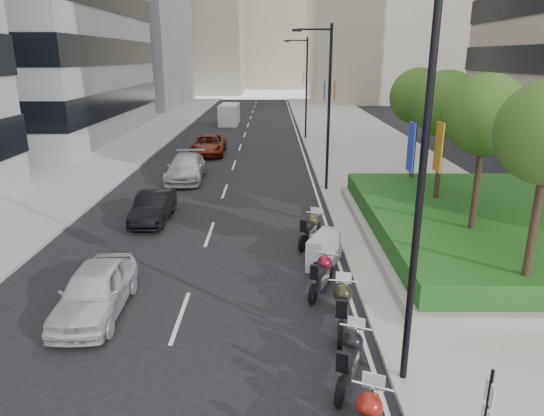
{
  "coord_description": "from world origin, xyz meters",
  "views": [
    {
      "loc": [
        1.22,
        -8.7,
        7.35
      ],
      "look_at": [
        1.21,
        8.38,
        2.0
      ],
      "focal_mm": 32.0,
      "sensor_mm": 36.0,
      "label": 1
    }
  ],
  "objects_px": {
    "motorcycle_5": "(324,250)",
    "car_b": "(153,207)",
    "car_c": "(186,168)",
    "motorcycle_2": "(350,358)",
    "car_a": "(95,290)",
    "motorcycle_3": "(342,308)",
    "motorcycle_4": "(322,274)",
    "car_d": "(209,145)",
    "delivery_van": "(229,115)",
    "lamp_post_0": "(415,173)",
    "lamp_post_1": "(326,101)",
    "motorcycle_6": "(310,229)",
    "lamp_post_2": "(305,83)"
  },
  "relations": [
    {
      "from": "motorcycle_5",
      "to": "car_b",
      "type": "xyz_separation_m",
      "value": [
        -7.44,
        5.03,
        0.09
      ]
    },
    {
      "from": "car_b",
      "to": "car_c",
      "type": "height_order",
      "value": "car_c"
    },
    {
      "from": "motorcycle_2",
      "to": "motorcycle_5",
      "type": "bearing_deg",
      "value": 20.53
    },
    {
      "from": "motorcycle_5",
      "to": "car_a",
      "type": "height_order",
      "value": "car_a"
    },
    {
      "from": "motorcycle_3",
      "to": "car_c",
      "type": "height_order",
      "value": "car_c"
    },
    {
      "from": "motorcycle_4",
      "to": "car_b",
      "type": "height_order",
      "value": "car_b"
    },
    {
      "from": "car_a",
      "to": "car_d",
      "type": "bearing_deg",
      "value": 88.0
    },
    {
      "from": "motorcycle_5",
      "to": "delivery_van",
      "type": "xyz_separation_m",
      "value": [
        -6.76,
        38.69,
        0.46
      ]
    },
    {
      "from": "motorcycle_4",
      "to": "car_a",
      "type": "distance_m",
      "value": 7.0
    },
    {
      "from": "car_c",
      "to": "car_d",
      "type": "height_order",
      "value": "car_c"
    },
    {
      "from": "car_d",
      "to": "lamp_post_0",
      "type": "bearing_deg",
      "value": -75.75
    },
    {
      "from": "lamp_post_0",
      "to": "delivery_van",
      "type": "xyz_separation_m",
      "value": [
        -7.77,
        45.41,
        -4.02
      ]
    },
    {
      "from": "lamp_post_1",
      "to": "car_b",
      "type": "height_order",
      "value": "lamp_post_1"
    },
    {
      "from": "motorcycle_3",
      "to": "motorcycle_4",
      "type": "distance_m",
      "value": 2.31
    },
    {
      "from": "lamp_post_0",
      "to": "lamp_post_1",
      "type": "relative_size",
      "value": 1.0
    },
    {
      "from": "lamp_post_1",
      "to": "motorcycle_2",
      "type": "distance_m",
      "value": 17.56
    },
    {
      "from": "motorcycle_5",
      "to": "lamp_post_0",
      "type": "bearing_deg",
      "value": -147.72
    },
    {
      "from": "motorcycle_2",
      "to": "car_d",
      "type": "relative_size",
      "value": 0.41
    },
    {
      "from": "lamp_post_1",
      "to": "motorcycle_4",
      "type": "bearing_deg",
      "value": -96.05
    },
    {
      "from": "motorcycle_5",
      "to": "motorcycle_6",
      "type": "relative_size",
      "value": 0.95
    },
    {
      "from": "motorcycle_6",
      "to": "car_b",
      "type": "relative_size",
      "value": 0.53
    },
    {
      "from": "motorcycle_4",
      "to": "motorcycle_5",
      "type": "bearing_deg",
      "value": 14.98
    },
    {
      "from": "car_c",
      "to": "delivery_van",
      "type": "relative_size",
      "value": 0.99
    },
    {
      "from": "lamp_post_1",
      "to": "car_d",
      "type": "relative_size",
      "value": 1.67
    },
    {
      "from": "car_a",
      "to": "car_b",
      "type": "relative_size",
      "value": 1.05
    },
    {
      "from": "motorcycle_3",
      "to": "delivery_van",
      "type": "xyz_separation_m",
      "value": [
        -6.79,
        43.05,
        0.38
      ]
    },
    {
      "from": "car_b",
      "to": "car_c",
      "type": "xyz_separation_m",
      "value": [
        0.19,
        7.93,
        0.09
      ]
    },
    {
      "from": "motorcycle_4",
      "to": "motorcycle_6",
      "type": "xyz_separation_m",
      "value": [
        -0.06,
        4.25,
        0.01
      ]
    },
    {
      "from": "motorcycle_5",
      "to": "motorcycle_6",
      "type": "bearing_deg",
      "value": 32.86
    },
    {
      "from": "lamp_post_0",
      "to": "motorcycle_4",
      "type": "distance_m",
      "value": 6.56
    },
    {
      "from": "lamp_post_0",
      "to": "motorcycle_5",
      "type": "relative_size",
      "value": 4.31
    },
    {
      "from": "lamp_post_0",
      "to": "motorcycle_6",
      "type": "height_order",
      "value": "lamp_post_0"
    },
    {
      "from": "motorcycle_4",
      "to": "car_a",
      "type": "height_order",
      "value": "car_a"
    },
    {
      "from": "lamp_post_2",
      "to": "lamp_post_1",
      "type": "bearing_deg",
      "value": -90.0
    },
    {
      "from": "motorcycle_4",
      "to": "motorcycle_3",
      "type": "bearing_deg",
      "value": -148.64
    },
    {
      "from": "motorcycle_3",
      "to": "car_b",
      "type": "bearing_deg",
      "value": 48.23
    },
    {
      "from": "lamp_post_2",
      "to": "car_c",
      "type": "xyz_separation_m",
      "value": [
        -8.27,
        -15.32,
        -4.3
      ]
    },
    {
      "from": "car_c",
      "to": "car_d",
      "type": "xyz_separation_m",
      "value": [
        0.37,
        8.28,
        -0.02
      ]
    },
    {
      "from": "delivery_van",
      "to": "car_b",
      "type": "bearing_deg",
      "value": -90.47
    },
    {
      "from": "motorcycle_2",
      "to": "car_a",
      "type": "bearing_deg",
      "value": 87.03
    },
    {
      "from": "lamp_post_1",
      "to": "car_d",
      "type": "height_order",
      "value": "lamp_post_1"
    },
    {
      "from": "car_c",
      "to": "car_d",
      "type": "relative_size",
      "value": 0.98
    },
    {
      "from": "motorcycle_6",
      "to": "car_d",
      "type": "bearing_deg",
      "value": 43.49
    },
    {
      "from": "lamp_post_2",
      "to": "car_b",
      "type": "height_order",
      "value": "lamp_post_2"
    },
    {
      "from": "car_d",
      "to": "car_b",
      "type": "bearing_deg",
      "value": -93.49
    },
    {
      "from": "car_b",
      "to": "car_d",
      "type": "xyz_separation_m",
      "value": [
        0.55,
        16.2,
        0.07
      ]
    },
    {
      "from": "lamp_post_1",
      "to": "car_a",
      "type": "xyz_separation_m",
      "value": [
        -8.17,
        -13.76,
        -4.33
      ]
    },
    {
      "from": "lamp_post_1",
      "to": "motorcycle_5",
      "type": "xyz_separation_m",
      "value": [
        -1.01,
        -10.28,
        -4.48
      ]
    },
    {
      "from": "motorcycle_5",
      "to": "car_a",
      "type": "xyz_separation_m",
      "value": [
        -7.16,
        -3.48,
        0.15
      ]
    },
    {
      "from": "car_c",
      "to": "car_a",
      "type": "bearing_deg",
      "value": -91.5
    }
  ]
}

